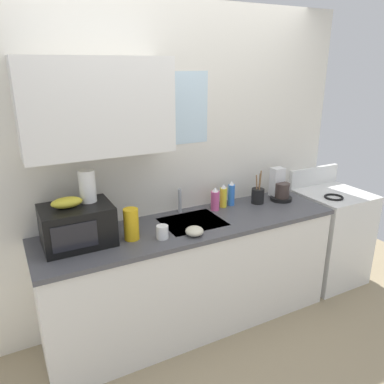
{
  "coord_description": "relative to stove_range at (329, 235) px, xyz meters",
  "views": [
    {
      "loc": [
        -1.23,
        -2.34,
        2.06
      ],
      "look_at": [
        0.0,
        0.0,
        1.15
      ],
      "focal_mm": 35.27,
      "sensor_mm": 36.0,
      "label": 1
    }
  ],
  "objects": [
    {
      "name": "kitchen_wall_assembly",
      "position": [
        -1.64,
        0.3,
        0.9
      ],
      "size": [
        3.11,
        0.42,
        2.5
      ],
      "color": "silver",
      "rests_on": "ground"
    },
    {
      "name": "counter_unit",
      "position": [
        -1.52,
        -0.0,
        0.0
      ],
      "size": [
        2.34,
        0.63,
        0.9
      ],
      "color": "white",
      "rests_on": "ground"
    },
    {
      "name": "sink_faucet",
      "position": [
        -1.5,
        0.24,
        0.54
      ],
      "size": [
        0.03,
        0.03,
        0.2
      ],
      "primitive_type": "cylinder",
      "color": "#B2B5BA",
      "rests_on": "counter_unit"
    },
    {
      "name": "stove_range",
      "position": [
        0.0,
        0.0,
        0.0
      ],
      "size": [
        0.6,
        0.6,
        1.08
      ],
      "color": "white",
      "rests_on": "ground"
    },
    {
      "name": "microwave",
      "position": [
        -2.35,
        0.04,
        0.58
      ],
      "size": [
        0.46,
        0.35,
        0.27
      ],
      "color": "black",
      "rests_on": "counter_unit"
    },
    {
      "name": "banana_bunch",
      "position": [
        -2.4,
        0.05,
        0.75
      ],
      "size": [
        0.2,
        0.11,
        0.07
      ],
      "primitive_type": "ellipsoid",
      "color": "gold",
      "rests_on": "microwave"
    },
    {
      "name": "paper_towel_roll",
      "position": [
        -2.25,
        0.1,
        0.82
      ],
      "size": [
        0.11,
        0.11,
        0.22
      ],
      "primitive_type": "cylinder",
      "color": "white",
      "rests_on": "microwave"
    },
    {
      "name": "coffee_maker",
      "position": [
        -0.58,
        0.1,
        0.55
      ],
      "size": [
        0.19,
        0.21,
        0.28
      ],
      "color": "black",
      "rests_on": "counter_unit"
    },
    {
      "name": "dish_soap_bottle_pink",
      "position": [
        -1.22,
        0.15,
        0.53
      ],
      "size": [
        0.07,
        0.07,
        0.2
      ],
      "color": "#E55999",
      "rests_on": "counter_unit"
    },
    {
      "name": "dish_soap_bottle_yellow",
      "position": [
        -1.13,
        0.17,
        0.54
      ],
      "size": [
        0.06,
        0.06,
        0.2
      ],
      "color": "yellow",
      "rests_on": "counter_unit"
    },
    {
      "name": "dish_soap_bottle_blue",
      "position": [
        -1.04,
        0.18,
        0.54
      ],
      "size": [
        0.06,
        0.06,
        0.22
      ],
      "color": "blue",
      "rests_on": "counter_unit"
    },
    {
      "name": "cereal_canister",
      "position": [
        -2.01,
        -0.05,
        0.55
      ],
      "size": [
        0.1,
        0.1,
        0.22
      ],
      "primitive_type": "cylinder",
      "color": "gold",
      "rests_on": "counter_unit"
    },
    {
      "name": "mug_white",
      "position": [
        -1.82,
        -0.14,
        0.49
      ],
      "size": [
        0.08,
        0.08,
        0.09
      ],
      "primitive_type": "cylinder",
      "color": "white",
      "rests_on": "counter_unit"
    },
    {
      "name": "utensil_crock",
      "position": [
        -0.81,
        0.12,
        0.51
      ],
      "size": [
        0.11,
        0.11,
        0.3
      ],
      "color": "black",
      "rests_on": "counter_unit"
    },
    {
      "name": "small_bowl",
      "position": [
        -1.6,
        -0.2,
        0.47
      ],
      "size": [
        0.13,
        0.13,
        0.06
      ],
      "primitive_type": "ellipsoid",
      "color": "beige",
      "rests_on": "counter_unit"
    }
  ]
}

